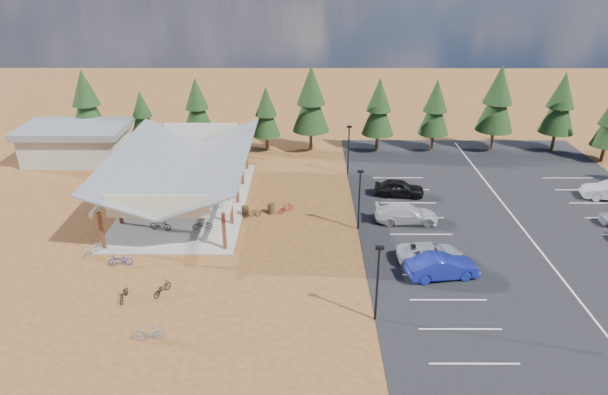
# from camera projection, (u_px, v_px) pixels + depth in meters

# --- Properties ---
(ground) EXTENTS (140.00, 140.00, 0.00)m
(ground) POSITION_uv_depth(u_px,v_px,m) (296.00, 241.00, 42.49)
(ground) COLOR brown
(ground) RESTS_ON ground
(asphalt_lot) EXTENTS (27.00, 44.00, 0.04)m
(asphalt_lot) POSITION_uv_depth(u_px,v_px,m) (518.00, 223.00, 45.16)
(asphalt_lot) COLOR black
(asphalt_lot) RESTS_ON ground
(concrete_pad) EXTENTS (10.60, 18.60, 0.10)m
(concrete_pad) POSITION_uv_depth(u_px,v_px,m) (187.00, 202.00, 48.88)
(concrete_pad) COLOR gray
(concrete_pad) RESTS_ON ground
(bike_pavilion) EXTENTS (11.65, 19.40, 4.97)m
(bike_pavilion) POSITION_uv_depth(u_px,v_px,m) (183.00, 163.00, 47.32)
(bike_pavilion) COLOR #502017
(bike_pavilion) RESTS_ON concrete_pad
(outbuilding) EXTENTS (11.00, 7.00, 3.90)m
(outbuilding) POSITION_uv_depth(u_px,v_px,m) (76.00, 143.00, 58.13)
(outbuilding) COLOR #ADA593
(outbuilding) RESTS_ON ground
(lamp_post_0) EXTENTS (0.50, 0.25, 5.14)m
(lamp_post_0) POSITION_uv_depth(u_px,v_px,m) (378.00, 278.00, 32.13)
(lamp_post_0) COLOR black
(lamp_post_0) RESTS_ON ground
(lamp_post_1) EXTENTS (0.50, 0.25, 5.14)m
(lamp_post_1) POSITION_uv_depth(u_px,v_px,m) (359.00, 196.00, 43.07)
(lamp_post_1) COLOR black
(lamp_post_1) RESTS_ON ground
(lamp_post_2) EXTENTS (0.50, 0.25, 5.14)m
(lamp_post_2) POSITION_uv_depth(u_px,v_px,m) (349.00, 147.00, 54.01)
(lamp_post_2) COLOR black
(lamp_post_2) RESTS_ON ground
(trash_bin_0) EXTENTS (0.60, 0.60, 0.90)m
(trash_bin_0) POSITION_uv_depth(u_px,v_px,m) (245.00, 211.00, 46.34)
(trash_bin_0) COLOR #412F17
(trash_bin_0) RESTS_ON ground
(trash_bin_1) EXTENTS (0.60, 0.60, 0.90)m
(trash_bin_1) POSITION_uv_depth(u_px,v_px,m) (271.00, 209.00, 46.78)
(trash_bin_1) COLOR #412F17
(trash_bin_1) RESTS_ON ground
(pine_0) EXTENTS (3.91, 3.91, 9.11)m
(pine_0) POSITION_uv_depth(u_px,v_px,m) (86.00, 101.00, 60.29)
(pine_0) COLOR #382314
(pine_0) RESTS_ON ground
(pine_1) EXTENTS (2.88, 2.88, 6.70)m
(pine_1) POSITION_uv_depth(u_px,v_px,m) (142.00, 114.00, 61.05)
(pine_1) COLOR #382314
(pine_1) RESTS_ON ground
(pine_2) EXTENTS (3.45, 3.45, 8.03)m
(pine_2) POSITION_uv_depth(u_px,v_px,m) (197.00, 105.00, 61.26)
(pine_2) COLOR #382314
(pine_2) RESTS_ON ground
(pine_3) EXTENTS (3.16, 3.16, 7.36)m
(pine_3) POSITION_uv_depth(u_px,v_px,m) (266.00, 112.00, 60.08)
(pine_3) COLOR #382314
(pine_3) RESTS_ON ground
(pine_4) EXTENTS (4.13, 4.13, 9.61)m
(pine_4) POSITION_uv_depth(u_px,v_px,m) (311.00, 100.00, 59.64)
(pine_4) COLOR #382314
(pine_4) RESTS_ON ground
(pine_5) EXTENTS (3.60, 3.60, 8.40)m
(pine_5) POSITION_uv_depth(u_px,v_px,m) (379.00, 107.00, 59.64)
(pine_5) COLOR #382314
(pine_5) RESTS_ON ground
(pine_6) EXTENTS (3.48, 3.48, 8.11)m
(pine_6) POSITION_uv_depth(u_px,v_px,m) (435.00, 108.00, 60.05)
(pine_6) COLOR #382314
(pine_6) RESTS_ON ground
(pine_7) EXTENTS (4.16, 4.16, 9.69)m
(pine_7) POSITION_uv_depth(u_px,v_px,m) (498.00, 99.00, 59.66)
(pine_7) COLOR #382314
(pine_7) RESTS_ON ground
(pine_8) EXTENTS (3.84, 3.84, 8.95)m
(pine_8) POSITION_uv_depth(u_px,v_px,m) (561.00, 104.00, 59.68)
(pine_8) COLOR #382314
(pine_8) RESTS_ON ground
(bike_0) EXTENTS (1.85, 0.93, 0.93)m
(bike_0) POSITION_uv_depth(u_px,v_px,m) (160.00, 225.00, 43.71)
(bike_0) COLOR black
(bike_0) RESTS_ON concrete_pad
(bike_1) EXTENTS (1.56, 0.45, 0.94)m
(bike_1) POSITION_uv_depth(u_px,v_px,m) (165.00, 206.00, 47.03)
(bike_1) COLOR gray
(bike_1) RESTS_ON concrete_pad
(bike_2) EXTENTS (1.87, 0.69, 0.97)m
(bike_2) POSITION_uv_depth(u_px,v_px,m) (179.00, 194.00, 49.33)
(bike_2) COLOR navy
(bike_2) RESTS_ON concrete_pad
(bike_3) EXTENTS (1.56, 0.71, 0.90)m
(bike_3) POSITION_uv_depth(u_px,v_px,m) (177.00, 180.00, 52.42)
(bike_3) COLOR maroon
(bike_3) RESTS_ON concrete_pad
(bike_4) EXTENTS (1.68, 0.89, 0.84)m
(bike_4) POSITION_uv_depth(u_px,v_px,m) (202.00, 225.00, 43.85)
(bike_4) COLOR black
(bike_4) RESTS_ON concrete_pad
(bike_5) EXTENTS (1.50, 0.42, 0.90)m
(bike_5) POSITION_uv_depth(u_px,v_px,m) (214.00, 203.00, 47.58)
(bike_5) COLOR #A0A2A9
(bike_5) RESTS_ON concrete_pad
(bike_6) EXTENTS (1.79, 1.01, 0.89)m
(bike_6) POSITION_uv_depth(u_px,v_px,m) (217.00, 188.00, 50.74)
(bike_6) COLOR navy
(bike_6) RESTS_ON concrete_pad
(bike_7) EXTENTS (1.79, 0.86, 1.03)m
(bike_7) POSITION_uv_depth(u_px,v_px,m) (222.00, 167.00, 55.47)
(bike_7) COLOR maroon
(bike_7) RESTS_ON concrete_pad
(bike_8) EXTENTS (0.62, 1.64, 0.85)m
(bike_8) POSITION_uv_depth(u_px,v_px,m) (124.00, 294.00, 35.05)
(bike_8) COLOR black
(bike_8) RESTS_ON ground
(bike_9) EXTENTS (1.37, 1.49, 0.95)m
(bike_9) POSITION_uv_depth(u_px,v_px,m) (93.00, 250.00, 40.20)
(bike_9) COLOR gray
(bike_9) RESTS_ON ground
(bike_10) EXTENTS (1.83, 0.83, 0.93)m
(bike_10) POSITION_uv_depth(u_px,v_px,m) (120.00, 260.00, 38.87)
(bike_10) COLOR #17279E
(bike_10) RESTS_ON ground
(bike_12) EXTENTS (1.25, 1.77, 0.88)m
(bike_12) POSITION_uv_depth(u_px,v_px,m) (162.00, 288.00, 35.66)
(bike_12) COLOR black
(bike_12) RESTS_ON ground
(bike_13) EXTENTS (1.91, 0.73, 1.12)m
(bike_13) POSITION_uv_depth(u_px,v_px,m) (149.00, 332.00, 31.34)
(bike_13) COLOR gray
(bike_13) RESTS_ON ground
(bike_15) EXTENTS (1.51, 1.23, 0.92)m
(bike_15) POSITION_uv_depth(u_px,v_px,m) (286.00, 208.00, 46.90)
(bike_15) COLOR maroon
(bike_15) RESTS_ON ground
(bike_16) EXTENTS (1.73, 1.08, 0.86)m
(bike_16) POSITION_uv_depth(u_px,v_px,m) (251.00, 213.00, 46.05)
(bike_16) COLOR black
(bike_16) RESTS_ON ground
(car_1) EXTENTS (5.18, 2.50, 1.64)m
(car_1) POSITION_uv_depth(u_px,v_px,m) (442.00, 267.00, 37.32)
(car_1) COLOR navy
(car_1) RESTS_ON asphalt_lot
(car_2) EXTENTS (4.80, 2.24, 1.33)m
(car_2) POSITION_uv_depth(u_px,v_px,m) (430.00, 253.00, 39.31)
(car_2) COLOR #9C9FA4
(car_2) RESTS_ON asphalt_lot
(car_3) EXTENTS (5.27, 2.26, 1.51)m
(car_3) POSITION_uv_depth(u_px,v_px,m) (406.00, 214.00, 45.05)
(car_3) COLOR #B7B7B7
(car_3) RESTS_ON asphalt_lot
(car_4) EXTENTS (4.74, 2.41, 1.55)m
(car_4) POSITION_uv_depth(u_px,v_px,m) (399.00, 188.00, 49.97)
(car_4) COLOR black
(car_4) RESTS_ON asphalt_lot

